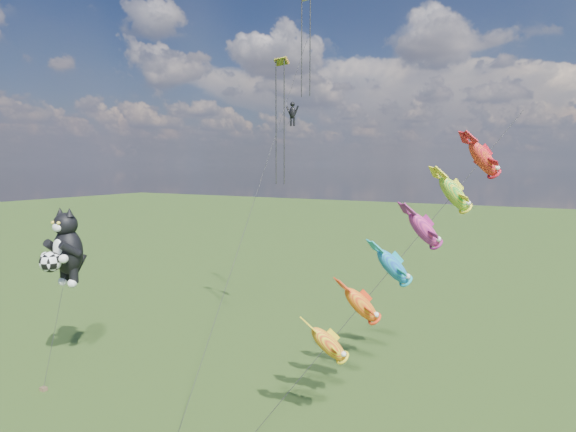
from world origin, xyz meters
The scene contains 4 objects.
ground centered at (0.00, 0.00, 0.00)m, with size 300.00×300.00×0.00m, color #1A350D.
cat_kite_rig centered at (0.16, -1.10, 8.29)m, with size 2.50×4.12×10.87m.
fish_windsock_rig centered at (21.11, 3.59, 9.30)m, with size 10.90×11.82×16.55m.
parafoil_rig centered at (10.34, 10.62, 18.35)m, with size 2.73×17.41×26.50m.
Camera 1 is at (27.58, -20.75, 13.60)m, focal length 30.00 mm.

